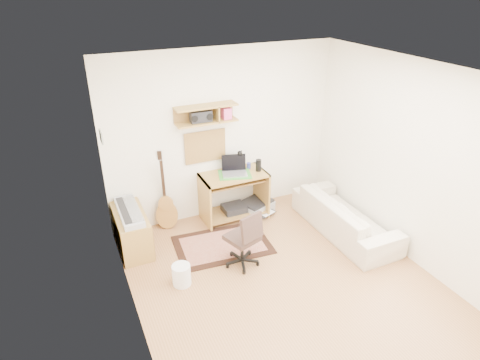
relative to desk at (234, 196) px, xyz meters
name	(u,v)px	position (x,y,z in m)	size (l,w,h in m)	color
floor	(285,283)	(-0.05, -1.73, -0.38)	(3.60, 4.00, 0.01)	#A77345
ceiling	(298,74)	(-0.05, -1.73, 2.23)	(3.60, 4.00, 0.01)	white
back_wall	(223,135)	(-0.05, 0.28, 0.93)	(3.60, 0.01, 2.60)	white
left_wall	(128,229)	(-1.86, -1.73, 0.93)	(0.01, 4.00, 2.60)	white
right_wall	(413,164)	(1.75, -1.73, 0.93)	(0.01, 4.00, 2.60)	white
wall_shelf	(206,114)	(-0.35, 0.15, 1.32)	(0.90, 0.25, 0.26)	#B2873E
cork_board	(205,146)	(-0.35, 0.25, 0.79)	(0.64, 0.03, 0.49)	tan
wall_photo	(101,137)	(-1.84, -0.23, 1.34)	(0.02, 0.20, 0.15)	#4C8CBF
desk	(234,196)	(0.00, 0.00, 0.00)	(1.00, 0.55, 0.75)	#B2873E
laptop	(235,166)	(0.01, -0.02, 0.52)	(0.37, 0.37, 0.28)	silver
speaker	(259,165)	(0.39, -0.05, 0.47)	(0.09, 0.09, 0.19)	black
desk_lamp	(242,159)	(0.20, 0.14, 0.54)	(0.11, 0.11, 0.32)	black
pencil_cup	(249,166)	(0.30, 0.10, 0.42)	(0.06, 0.06, 0.09)	#313B93
boombox	(201,116)	(-0.44, 0.15, 1.30)	(0.30, 0.14, 0.16)	black
rug	(222,245)	(-0.47, -0.65, -0.37)	(1.33, 0.88, 0.02)	tan
task_chair	(242,238)	(-0.39, -1.15, 0.04)	(0.43, 0.43, 0.83)	#362620
cabinet	(132,231)	(-1.63, -0.18, -0.10)	(0.40, 0.90, 0.55)	#B2873E
music_keyboard	(129,212)	(-1.63, -0.18, 0.21)	(0.27, 0.86, 0.08)	#B2B5BA
guitar	(165,192)	(-1.05, 0.13, 0.24)	(0.33, 0.20, 1.22)	#B67D38
waste_basket	(182,275)	(-1.24, -1.20, -0.24)	(0.23, 0.23, 0.28)	white
printer	(256,207)	(0.40, -0.01, -0.29)	(0.49, 0.38, 0.19)	#A5A8AA
sofa	(346,211)	(1.33, -1.07, -0.02)	(1.83, 0.54, 0.72)	beige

